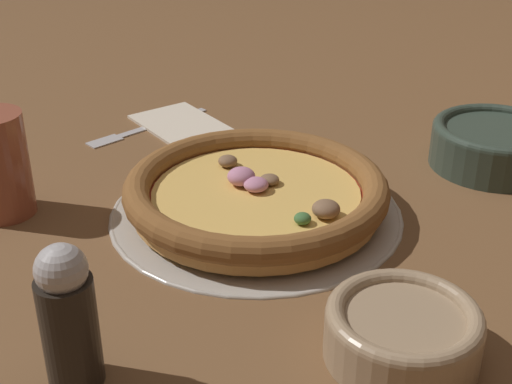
{
  "coord_description": "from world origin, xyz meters",
  "views": [
    {
      "loc": [
        -0.45,
        0.48,
        0.37
      ],
      "look_at": [
        0.0,
        0.0,
        0.03
      ],
      "focal_mm": 50.0,
      "sensor_mm": 36.0,
      "label": 1
    }
  ],
  "objects_px": {
    "pizza_tray": "(256,211)",
    "bowl_far": "(496,144)",
    "pizza": "(256,192)",
    "bowl_near": "(403,331)",
    "fork": "(143,128)",
    "napkin": "(180,122)",
    "pepper_shaker": "(68,317)"
  },
  "relations": [
    {
      "from": "pizza_tray",
      "to": "bowl_near",
      "type": "distance_m",
      "value": 0.25
    },
    {
      "from": "fork",
      "to": "pepper_shaker",
      "type": "bearing_deg",
      "value": 48.77
    },
    {
      "from": "pepper_shaker",
      "to": "bowl_far",
      "type": "bearing_deg",
      "value": -95.32
    },
    {
      "from": "pizza_tray",
      "to": "pizza",
      "type": "height_order",
      "value": "pizza"
    },
    {
      "from": "bowl_far",
      "to": "napkin",
      "type": "xyz_separation_m",
      "value": [
        0.38,
        0.17,
        -0.02
      ]
    },
    {
      "from": "pizza",
      "to": "bowl_far",
      "type": "relative_size",
      "value": 1.81
    },
    {
      "from": "bowl_near",
      "to": "napkin",
      "type": "distance_m",
      "value": 0.53
    },
    {
      "from": "napkin",
      "to": "fork",
      "type": "relative_size",
      "value": 0.76
    },
    {
      "from": "napkin",
      "to": "fork",
      "type": "bearing_deg",
      "value": 62.45
    },
    {
      "from": "pizza",
      "to": "bowl_near",
      "type": "xyz_separation_m",
      "value": [
        -0.24,
        0.09,
        -0.0
      ]
    },
    {
      "from": "bowl_near",
      "to": "pepper_shaker",
      "type": "height_order",
      "value": "pepper_shaker"
    },
    {
      "from": "bowl_near",
      "to": "fork",
      "type": "bearing_deg",
      "value": -16.97
    },
    {
      "from": "bowl_near",
      "to": "bowl_far",
      "type": "height_order",
      "value": "bowl_far"
    },
    {
      "from": "bowl_near",
      "to": "fork",
      "type": "height_order",
      "value": "bowl_near"
    },
    {
      "from": "fork",
      "to": "pizza",
      "type": "bearing_deg",
      "value": 79.77
    },
    {
      "from": "pizza",
      "to": "pizza_tray",
      "type": "bearing_deg",
      "value": 19.19
    },
    {
      "from": "fork",
      "to": "bowl_far",
      "type": "bearing_deg",
      "value": 122.08
    },
    {
      "from": "napkin",
      "to": "pepper_shaker",
      "type": "distance_m",
      "value": 0.51
    },
    {
      "from": "pizza",
      "to": "bowl_near",
      "type": "distance_m",
      "value": 0.25
    },
    {
      "from": "bowl_far",
      "to": "fork",
      "type": "relative_size",
      "value": 0.8
    },
    {
      "from": "pizza_tray",
      "to": "pizza",
      "type": "bearing_deg",
      "value": -160.81
    },
    {
      "from": "pizza_tray",
      "to": "bowl_far",
      "type": "height_order",
      "value": "bowl_far"
    },
    {
      "from": "pizza_tray",
      "to": "bowl_far",
      "type": "distance_m",
      "value": 0.31
    },
    {
      "from": "bowl_far",
      "to": "fork",
      "type": "xyz_separation_m",
      "value": [
        0.4,
        0.22,
        -0.03
      ]
    },
    {
      "from": "bowl_far",
      "to": "fork",
      "type": "bearing_deg",
      "value": 28.63
    },
    {
      "from": "pizza_tray",
      "to": "fork",
      "type": "height_order",
      "value": "pizza_tray"
    },
    {
      "from": "pizza",
      "to": "fork",
      "type": "xyz_separation_m",
      "value": [
        0.27,
        -0.07,
        -0.02
      ]
    },
    {
      "from": "bowl_near",
      "to": "fork",
      "type": "relative_size",
      "value": 0.63
    },
    {
      "from": "napkin",
      "to": "pizza",
      "type": "bearing_deg",
      "value": 155.8
    },
    {
      "from": "pizza_tray",
      "to": "pepper_shaker",
      "type": "distance_m",
      "value": 0.29
    },
    {
      "from": "pizza_tray",
      "to": "bowl_far",
      "type": "xyz_separation_m",
      "value": [
        -0.13,
        -0.28,
        0.03
      ]
    },
    {
      "from": "pizza_tray",
      "to": "pepper_shaker",
      "type": "bearing_deg",
      "value": 105.29
    }
  ]
}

